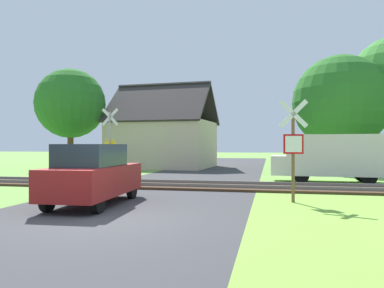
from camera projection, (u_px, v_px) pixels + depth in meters
ground_plane at (101, 220)px, 8.77m from camera, size 160.00×160.00×0.00m
road_asphalt at (132, 206)px, 10.72m from camera, size 6.77×80.00×0.01m
rail_track at (175, 185)px, 15.70m from camera, size 60.00×2.60×0.22m
stop_sign_near at (293, 145)px, 11.38m from camera, size 0.88×0.17×3.15m
crossing_sign_far at (110, 141)px, 18.53m from camera, size 0.88×0.13×3.59m
house at (164, 142)px, 29.41m from camera, size 8.06×7.26×6.63m
tree_left at (71, 104)px, 27.75m from camera, size 5.13×5.13×7.41m
tree_right at (341, 103)px, 24.86m from camera, size 6.28×6.28×7.73m
mail_truck at (328, 156)px, 17.57m from camera, size 4.95×2.02×2.24m
parked_car at (94, 174)px, 10.97m from camera, size 1.82×4.07×1.78m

